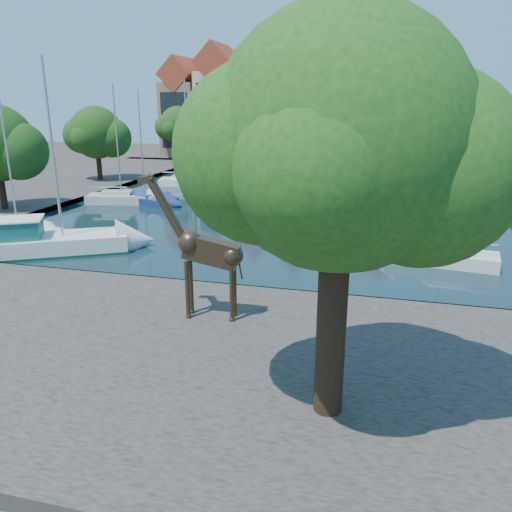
{
  "coord_description": "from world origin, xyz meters",
  "views": [
    {
      "loc": [
        8.59,
        -21.29,
        8.8
      ],
      "look_at": [
        3.61,
        -2.0,
        2.61
      ],
      "focal_mm": 35.0,
      "sensor_mm": 36.0,
      "label": 1
    }
  ],
  "objects_px": {
    "plane_tree": "(345,151)",
    "sailboat_right_a": "(442,253)",
    "sailboat_left_a": "(18,229)",
    "giraffe_statue": "(204,250)",
    "motorsailer": "(37,240)"
  },
  "relations": [
    {
      "from": "plane_tree",
      "to": "motorsailer",
      "type": "xyz_separation_m",
      "value": [
        -18.76,
        12.07,
        -6.74
      ]
    },
    {
      "from": "motorsailer",
      "to": "sailboat_right_a",
      "type": "bearing_deg",
      "value": 9.99
    },
    {
      "from": "giraffe_statue",
      "to": "plane_tree",
      "type": "bearing_deg",
      "value": -42.41
    },
    {
      "from": "plane_tree",
      "to": "sailboat_right_a",
      "type": "bearing_deg",
      "value": 74.81
    },
    {
      "from": "motorsailer",
      "to": "sailboat_left_a",
      "type": "distance_m",
      "value": 4.95
    },
    {
      "from": "plane_tree",
      "to": "sailboat_right_a",
      "type": "height_order",
      "value": "plane_tree"
    },
    {
      "from": "plane_tree",
      "to": "sailboat_right_a",
      "type": "relative_size",
      "value": 0.98
    },
    {
      "from": "giraffe_statue",
      "to": "sailboat_left_a",
      "type": "xyz_separation_m",
      "value": [
        -16.99,
        10.02,
        -2.65
      ]
    },
    {
      "from": "sailboat_right_a",
      "to": "plane_tree",
      "type": "bearing_deg",
      "value": -105.19
    },
    {
      "from": "sailboat_right_a",
      "to": "motorsailer",
      "type": "bearing_deg",
      "value": -170.01
    },
    {
      "from": "plane_tree",
      "to": "sailboat_left_a",
      "type": "xyz_separation_m",
      "value": [
        -22.62,
        15.16,
        -7.05
      ]
    },
    {
      "from": "giraffe_statue",
      "to": "motorsailer",
      "type": "height_order",
      "value": "motorsailer"
    },
    {
      "from": "motorsailer",
      "to": "sailboat_right_a",
      "type": "relative_size",
      "value": 1.02
    },
    {
      "from": "motorsailer",
      "to": "sailboat_right_a",
      "type": "xyz_separation_m",
      "value": [
        23.14,
        4.08,
        -0.27
      ]
    },
    {
      "from": "plane_tree",
      "to": "sailboat_left_a",
      "type": "bearing_deg",
      "value": 146.16
    }
  ]
}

